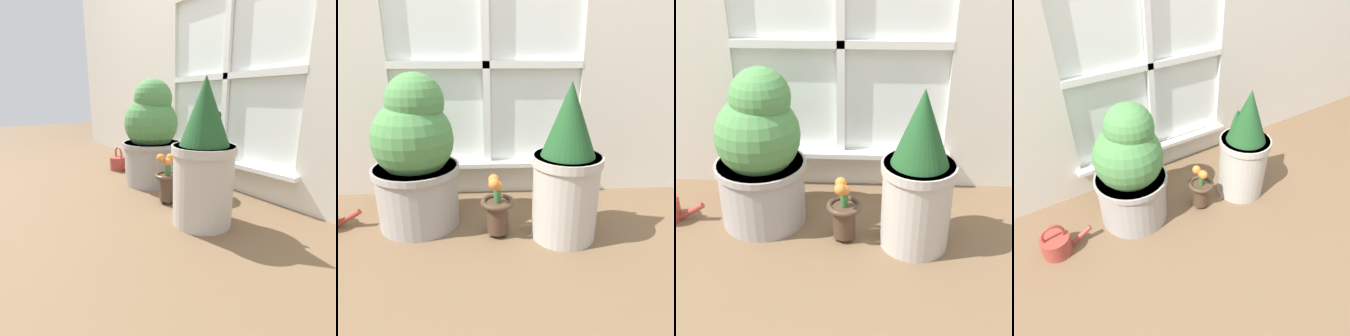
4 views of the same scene
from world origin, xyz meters
TOP-DOWN VIEW (x-y plane):
  - ground_plane at (0.00, 0.00)m, footprint 10.00×10.00m
  - potted_plant_left at (-0.31, 0.31)m, footprint 0.38×0.38m
  - potted_plant_right at (0.31, 0.16)m, footprint 0.28×0.28m
  - flower_vase at (0.04, 0.18)m, footprint 0.14×0.14m

SIDE VIEW (x-z plane):
  - ground_plane at x=0.00m, z-range 0.00..0.00m
  - flower_vase at x=0.04m, z-range -0.01..0.26m
  - potted_plant_right at x=0.31m, z-range -0.03..0.62m
  - potted_plant_left at x=-0.31m, z-range -0.02..0.65m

